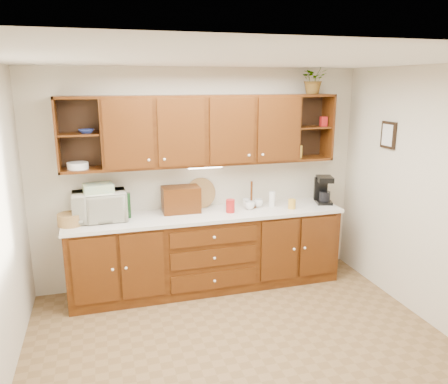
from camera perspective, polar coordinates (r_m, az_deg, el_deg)
floor at (r=4.28m, az=2.92°, el=-20.48°), size 4.00×4.00×0.00m
ceiling at (r=3.52m, az=3.47°, el=16.90°), size 4.00×4.00×0.00m
back_wall at (r=5.32m, az=-3.03°, el=1.89°), size 4.00×0.00×4.00m
right_wall at (r=4.73m, az=26.73°, el=-1.22°), size 0.00×3.50×3.50m
base_cabinets at (r=5.30m, az=-2.16°, el=-7.81°), size 3.20×0.60×0.90m
countertop at (r=5.13m, az=-2.18°, el=-2.97°), size 3.24×0.64×0.04m
upper_cabinets at (r=5.08m, az=-2.59°, el=8.07°), size 3.20×0.33×0.80m
undercabinet_light at (r=5.09m, az=-2.50°, el=3.27°), size 0.40×0.05×0.02m
framed_picture at (r=5.30m, az=20.68°, el=6.97°), size 0.03×0.24×0.30m
wicker_basket at (r=4.96m, az=-19.46°, el=-3.39°), size 0.34×0.34×0.13m
microwave at (r=5.02m, az=-15.94°, el=-1.79°), size 0.59×0.41×0.32m
towel_stack at (r=4.96m, az=-16.10°, el=0.50°), size 0.34×0.27×0.09m
wine_bottle at (r=5.03m, az=-12.51°, el=-1.72°), size 0.08×0.08×0.29m
woven_tray at (r=5.35m, az=-3.01°, el=-1.92°), size 0.38×0.13×0.37m
bread_box at (r=5.15m, az=-5.65°, el=-0.97°), size 0.44×0.28×0.30m
mug_tree at (r=5.35m, az=3.58°, el=-1.48°), size 0.26×0.28×0.33m
canister_red at (r=5.12m, az=0.83°, el=-1.84°), size 0.13×0.13×0.16m
canister_white at (r=5.40m, az=6.29°, el=-0.91°), size 0.10×0.10×0.19m
canister_yellow at (r=5.34m, az=8.86°, el=-1.56°), size 0.11×0.11×0.12m
coffee_maker at (r=5.65m, az=12.85°, el=0.25°), size 0.24×0.28×0.35m
bowl_stack at (r=4.93m, az=-17.53°, el=7.58°), size 0.18×0.18×0.04m
plate_stack at (r=4.97m, az=-18.56°, el=3.28°), size 0.23×0.23×0.07m
pantry_box_yellow at (r=5.48m, az=9.63°, el=5.21°), size 0.11×0.10×0.15m
pantry_box_red at (r=5.60m, az=12.87°, el=8.98°), size 0.08×0.07×0.12m
potted_plant at (r=5.48m, az=11.67°, el=14.27°), size 0.33×0.29×0.35m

